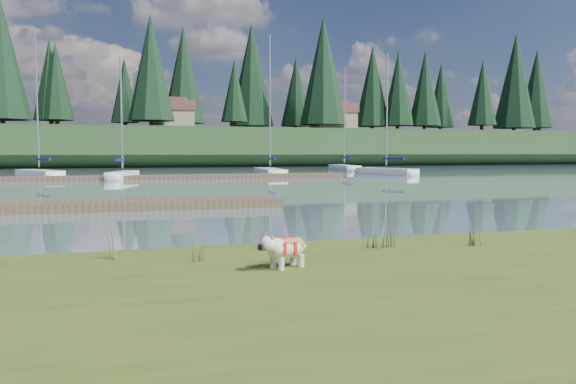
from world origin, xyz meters
name	(u,v)px	position (x,y,z in m)	size (l,w,h in m)	color
ground	(141,180)	(0.00, 30.00, 0.00)	(200.00, 200.00, 0.00)	gray
bank	(299,339)	(0.00, -6.00, 0.17)	(60.00, 9.00, 0.35)	#405319
ridge	(128,148)	(0.00, 73.00, 2.50)	(200.00, 20.00, 5.00)	#1C3218
bulldog	(286,247)	(0.59, -3.61, 0.64)	(0.80, 0.52, 0.47)	silver
dock_near	(42,207)	(-4.00, 9.00, 0.15)	(16.00, 2.00, 0.30)	#4C3D2C
dock_far	(170,177)	(2.00, 30.00, 0.15)	(26.00, 2.20, 0.30)	#4C3D2C
sailboat_bg_1	(36,173)	(-7.63, 36.55, 0.33)	(4.60, 7.21, 11.03)	white
sailboat_bg_2	(125,174)	(-1.09, 31.39, 0.34)	(2.64, 5.79, 8.82)	white
sailboat_bg_3	(269,171)	(10.77, 35.22, 0.32)	(2.26, 8.14, 11.80)	white
sailboat_bg_4	(381,171)	(20.33, 33.16, 0.33)	(3.46, 7.12, 10.48)	white
sailboat_bg_5	(342,167)	(21.66, 45.10, 0.32)	(2.15, 7.75, 10.98)	white
weed_0	(200,247)	(-0.49, -2.78, 0.55)	(0.17, 0.14, 0.49)	#475B23
weed_1	(262,238)	(0.65, -2.05, 0.53)	(0.17, 0.14, 0.43)	#475B23
weed_2	(389,232)	(2.73, -2.53, 0.61)	(0.17, 0.14, 0.62)	#475B23
weed_3	(110,242)	(-1.75, -2.20, 0.60)	(0.17, 0.14, 0.61)	#475B23
weed_4	(372,238)	(2.42, -2.52, 0.52)	(0.17, 0.14, 0.42)	#475B23
weed_5	(475,232)	(4.23, -2.80, 0.58)	(0.17, 0.14, 0.55)	#475B23
mud_lip	(219,263)	(0.00, -1.60, 0.07)	(60.00, 0.50, 0.14)	#33281C
conifer_3	(50,80)	(-10.00, 72.00, 11.74)	(4.84, 4.84, 12.25)	#382619
conifer_4	(151,67)	(3.00, 66.00, 13.09)	(6.16, 6.16, 15.10)	#382619
conifer_5	(234,91)	(15.00, 70.00, 10.83)	(3.96, 3.96, 10.35)	#382619
conifer_6	(323,71)	(28.00, 68.00, 13.99)	(7.04, 7.04, 17.00)	#382619
conifer_7	(398,88)	(42.00, 71.00, 12.19)	(5.28, 5.28, 13.20)	#382619
conifer_8	(483,93)	(55.00, 67.00, 11.51)	(4.62, 4.62, 11.77)	#382619
conifer_9	(536,89)	(68.00, 70.00, 12.87)	(5.94, 5.94, 14.62)	#382619
house_1	(171,114)	(6.00, 71.00, 7.31)	(6.30, 5.30, 4.65)	gray
house_2	(333,117)	(30.00, 69.00, 7.31)	(6.30, 5.30, 4.65)	gray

